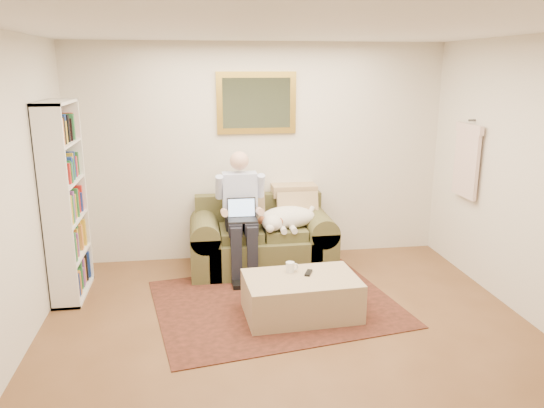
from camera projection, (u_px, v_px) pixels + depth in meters
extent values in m
cube|color=brown|center=(300.00, 358.00, 4.35)|extent=(4.50, 5.00, 0.01)
cube|color=white|center=(305.00, 25.00, 3.69)|extent=(4.50, 5.00, 0.01)
cube|color=silver|center=(260.00, 153.00, 6.41)|extent=(4.50, 0.01, 2.60)
cube|color=black|center=(275.00, 303.00, 5.34)|extent=(2.61, 2.22, 0.01)
cube|color=brown|center=(262.00, 252.00, 6.21)|extent=(1.26, 0.81, 0.41)
cube|color=brown|center=(258.00, 210.00, 6.44)|extent=(1.53, 0.18, 0.42)
cube|color=brown|center=(205.00, 251.00, 6.10)|extent=(0.33, 0.81, 0.84)
cube|color=brown|center=(317.00, 245.00, 6.30)|extent=(0.33, 0.81, 0.84)
cube|color=brown|center=(241.00, 233.00, 6.06)|extent=(0.48, 0.54, 0.12)
cube|color=brown|center=(284.00, 231.00, 6.14)|extent=(0.48, 0.54, 0.12)
cube|color=black|center=(242.00, 220.00, 5.83)|extent=(0.32, 0.22, 0.02)
cube|color=black|center=(241.00, 208.00, 5.91)|extent=(0.32, 0.06, 0.22)
cube|color=#99BFF2|center=(241.00, 208.00, 5.91)|extent=(0.29, 0.04, 0.19)
cube|color=tan|center=(301.00, 296.00, 5.05)|extent=(1.10, 0.73, 0.39)
cylinder|color=white|center=(290.00, 267.00, 5.12)|extent=(0.08, 0.08, 0.10)
cube|color=black|center=(308.00, 273.00, 5.09)|extent=(0.11, 0.16, 0.02)
cube|color=gold|center=(256.00, 103.00, 6.23)|extent=(0.94, 0.04, 0.72)
cube|color=gray|center=(257.00, 103.00, 6.21)|extent=(0.80, 0.01, 0.58)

